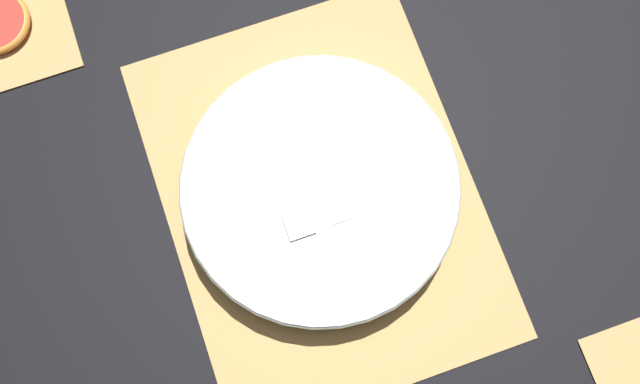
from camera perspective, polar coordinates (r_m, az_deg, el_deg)
ground_plane at (r=0.85m, az=0.00°, el=-0.41°), size 6.00×6.00×0.00m
bamboo_mat_center at (r=0.84m, az=0.00°, el=-0.37°), size 0.45×0.34×0.01m
fruit_salad_bowl at (r=0.81m, az=0.01°, el=0.14°), size 0.30×0.30×0.06m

